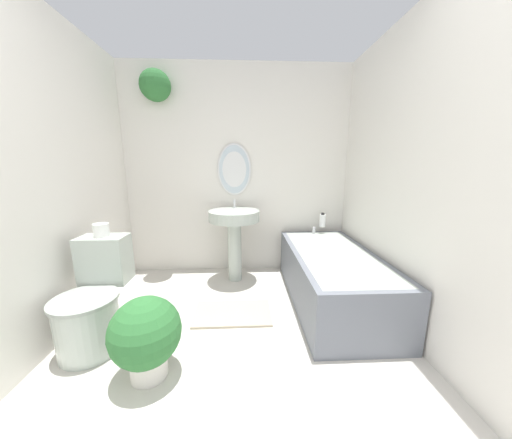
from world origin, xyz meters
The scene contains 10 objects.
wall_back centered at (-0.07, 2.64, 1.28)m, with size 2.71×0.32×2.40m.
wall_left centered at (-1.33, 1.31, 1.20)m, with size 0.06×2.74×2.40m.
wall_right centered at (1.33, 1.31, 1.20)m, with size 0.06×2.74×2.40m.
toilet centered at (-1.02, 1.28, 0.31)m, with size 0.43×0.63×0.75m.
pedestal_sink centered at (-0.04, 2.30, 0.62)m, with size 0.56×0.56×0.90m.
bathtub centered at (0.90, 1.78, 0.26)m, with size 0.75×1.57×0.56m.
shampoo_bottle centered at (1.01, 2.49, 0.64)m, with size 0.07×0.07×0.17m.
potted_plant centered at (-0.53, 0.94, 0.29)m, with size 0.42×0.42×0.52m.
bath_mat centered at (-0.04, 1.58, 0.01)m, with size 0.67×0.40×0.02m.
toilet_paper_roll centered at (-1.02, 1.49, 0.80)m, with size 0.11×0.11×0.10m.
Camera 1 is at (0.07, -0.46, 1.29)m, focal length 18.00 mm.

